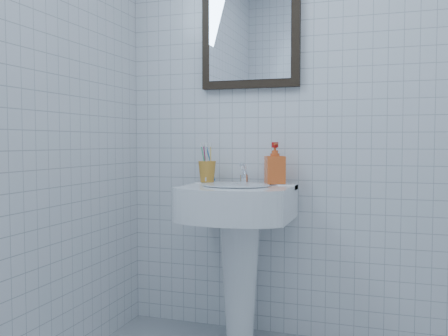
% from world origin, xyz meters
% --- Properties ---
extents(wall_back, '(2.20, 0.02, 2.50)m').
position_xyz_m(wall_back, '(0.00, 1.20, 1.25)').
color(wall_back, white).
rests_on(wall_back, ground).
extents(washbasin, '(0.50, 0.37, 0.78)m').
position_xyz_m(washbasin, '(-0.45, 0.98, 0.52)').
color(washbasin, white).
rests_on(washbasin, ground).
extents(faucet, '(0.04, 0.09, 0.10)m').
position_xyz_m(faucet, '(-0.45, 1.08, 0.81)').
color(faucet, white).
rests_on(faucet, washbasin).
extents(toothbrush_cup, '(0.11, 0.11, 0.11)m').
position_xyz_m(toothbrush_cup, '(-0.64, 1.08, 0.82)').
color(toothbrush_cup, '#C8842A').
rests_on(toothbrush_cup, washbasin).
extents(soap_dispenser, '(0.12, 0.12, 0.20)m').
position_xyz_m(soap_dispenser, '(-0.30, 1.09, 0.87)').
color(soap_dispenser, '#E25516').
rests_on(soap_dispenser, washbasin).
extents(wall_mirror, '(0.50, 0.04, 0.62)m').
position_xyz_m(wall_mirror, '(-0.45, 1.18, 1.55)').
color(wall_mirror, black).
rests_on(wall_mirror, wall_back).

